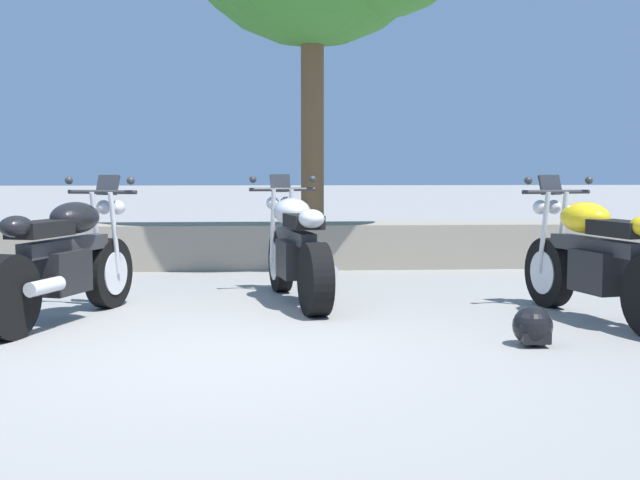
{
  "coord_description": "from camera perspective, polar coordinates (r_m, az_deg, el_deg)",
  "views": [
    {
      "loc": [
        0.36,
        -5.44,
        1.22
      ],
      "look_at": [
        0.8,
        1.2,
        0.65
      ],
      "focal_mm": 45.88,
      "sensor_mm": 36.0,
      "label": 1
    }
  ],
  "objects": [
    {
      "name": "ground_plane",
      "position": [
        5.59,
        -7.44,
        -7.76
      ],
      "size": [
        120.0,
        120.0,
        0.0
      ],
      "primitive_type": "plane",
      "color": "gray"
    },
    {
      "name": "stone_wall",
      "position": [
        10.29,
        -5.75,
        -0.4
      ],
      "size": [
        36.0,
        0.8,
        0.55
      ],
      "primitive_type": "cube",
      "color": "gray",
      "rests_on": "ground"
    },
    {
      "name": "motorcycle_black_near_left",
      "position": [
        6.89,
        -17.41,
        -1.46
      ],
      "size": [
        0.95,
        2.0,
        1.18
      ],
      "color": "black",
      "rests_on": "ground"
    },
    {
      "name": "motorcycle_silver_centre",
      "position": [
        7.54,
        -1.67,
        -0.7
      ],
      "size": [
        0.78,
        2.05,
        1.18
      ],
      "color": "black",
      "rests_on": "ground"
    },
    {
      "name": "motorcycle_yellow_far_right",
      "position": [
        6.99,
        18.73,
        -1.4
      ],
      "size": [
        0.81,
        2.05,
        1.18
      ],
      "color": "black",
      "rests_on": "ground"
    },
    {
      "name": "rider_helmet",
      "position": [
        5.89,
        14.63,
        -5.86
      ],
      "size": [
        0.28,
        0.28,
        0.28
      ],
      "color": "black",
      "rests_on": "ground"
    }
  ]
}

